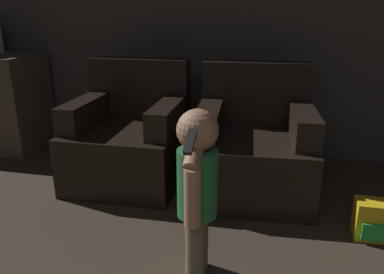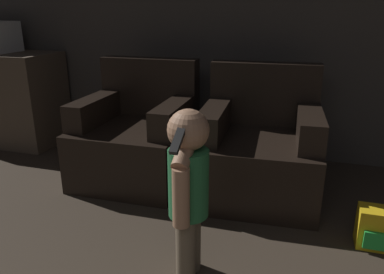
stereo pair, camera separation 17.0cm
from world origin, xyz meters
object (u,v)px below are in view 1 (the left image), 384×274
at_px(armchair_left, 130,139).
at_px(person_toddler, 197,184).
at_px(toy_backpack, 372,220).
at_px(armchair_right, 254,148).

distance_m(armchair_left, person_toddler, 1.30).
bearing_deg(person_toddler, toy_backpack, 118.60).
relative_size(armchair_right, toy_backpack, 3.89).
bearing_deg(armchair_right, toy_backpack, -38.29).
xyz_separation_m(armchair_left, toy_backpack, (1.68, -0.51, -0.21)).
relative_size(person_toddler, toy_backpack, 3.73).
distance_m(armchair_left, armchair_right, 0.96).
bearing_deg(person_toddler, armchair_right, 167.21).
xyz_separation_m(armchair_right, toy_backpack, (0.73, -0.51, -0.21)).
height_order(person_toddler, toy_backpack, person_toddler).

